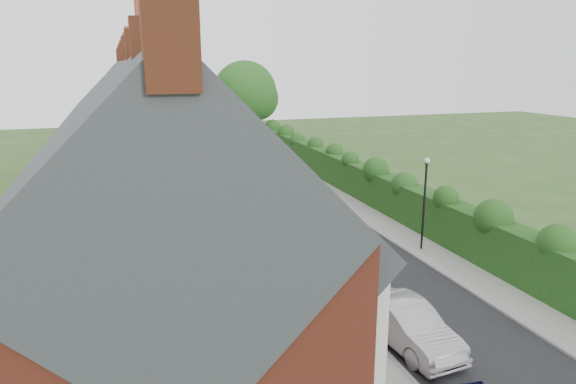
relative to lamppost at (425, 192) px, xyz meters
name	(u,v)px	position (x,y,z in m)	size (l,w,h in m)	color
ground	(405,288)	(-3.40, -4.00, -3.30)	(140.00, 140.00, 0.00)	#2D4C1E
road	(309,221)	(-3.90, 7.00, -3.29)	(6.00, 58.00, 0.02)	black
pavement_hedge_side	(366,214)	(0.20, 7.00, -3.24)	(2.20, 58.00, 0.12)	gray
pavement_house_side	(252,226)	(-7.75, 7.00, -3.24)	(1.70, 58.00, 0.12)	gray
kerb_hedge_side	(352,216)	(-0.85, 7.00, -3.23)	(0.18, 58.00, 0.13)	gray
kerb_house_side	(264,225)	(-6.95, 7.00, -3.23)	(0.18, 58.00, 0.13)	gray
hedge	(391,190)	(2.00, 7.00, -1.70)	(2.10, 58.00, 2.85)	#133A12
terrace_row	(140,166)	(-14.27, 5.98, 1.18)	(9.05, 40.50, 11.50)	maroon
garden_wall_row	(240,226)	(-8.75, 6.00, -2.84)	(0.35, 40.35, 1.10)	brown
lamppost	(425,192)	(0.00, 0.00, 0.00)	(0.32, 0.32, 5.16)	black
tree_far_left	(201,102)	(-6.05, 36.08, 2.41)	(7.14, 6.80, 9.29)	#332316
tree_far_right	(248,94)	(-0.01, 38.08, 3.02)	(7.98, 7.60, 10.31)	#332316
tree_far_back	(144,93)	(-11.99, 39.08, 3.32)	(8.40, 8.00, 10.82)	#332316
car_silver_a	(407,324)	(-5.91, -8.20, -2.49)	(1.70, 4.88, 1.61)	#99989D
car_silver_b	(316,251)	(-6.18, 0.03, -2.62)	(2.26, 4.90, 1.36)	#9DA1A4
car_white	(288,214)	(-5.48, 6.60, -2.56)	(2.07, 5.10, 1.48)	white
car_green	(261,197)	(-5.88, 11.39, -2.60)	(1.65, 4.10, 1.40)	black
car_red	(256,183)	(-5.20, 15.30, -2.52)	(1.65, 4.72, 1.56)	maroon
car_beige	(222,167)	(-6.40, 22.84, -2.58)	(2.38, 5.16, 1.44)	tan
car_grey	(220,162)	(-6.08, 25.40, -2.64)	(1.85, 4.56, 1.32)	slate
car_black	(215,152)	(-5.48, 31.00, -2.52)	(1.83, 4.54, 1.55)	black
horse	(317,206)	(-3.00, 7.96, -2.60)	(0.75, 1.65, 1.40)	#462F19
horse_cart	(307,193)	(-3.00, 9.75, -2.18)	(1.23, 2.71, 1.95)	black
car_extra_far	(206,149)	(-5.99, 33.67, -2.62)	(1.59, 3.96, 1.35)	tan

